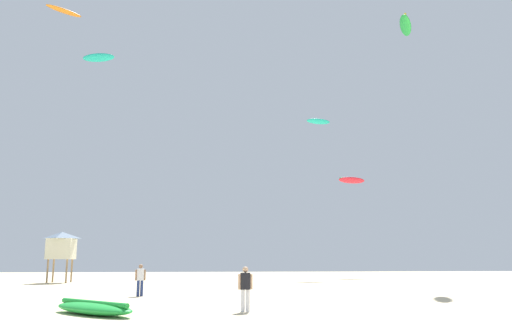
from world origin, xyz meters
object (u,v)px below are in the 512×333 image
at_px(person_midground, 140,278).
at_px(kite_aloft_0, 352,180).
at_px(person_foreground, 245,285).
at_px(lifeguard_tower, 62,245).
at_px(kite_grounded_near, 93,308).
at_px(kite_aloft_4, 405,26).
at_px(kite_aloft_2, 64,11).
at_px(kite_aloft_3, 99,58).
at_px(kite_aloft_5, 318,121).

distance_m(person_midground, kite_aloft_0, 33.44).
bearing_deg(person_foreground, lifeguard_tower, 25.53).
distance_m(kite_grounded_near, kite_aloft_0, 40.84).
height_order(lifeguard_tower, kite_aloft_4, kite_aloft_4).
xyz_separation_m(person_foreground, kite_aloft_2, (-17.37, 31.05, 26.95)).
xyz_separation_m(person_midground, kite_aloft_2, (-12.28, 22.84, 26.96)).
height_order(kite_aloft_2, kite_aloft_4, kite_aloft_2).
xyz_separation_m(person_midground, kite_aloft_4, (19.30, 8.70, 19.71)).
relative_size(kite_aloft_3, kite_aloft_5, 1.25).
bearing_deg(kite_aloft_4, kite_grounded_near, -138.75).
height_order(kite_aloft_0, kite_aloft_4, kite_aloft_4).
distance_m(person_midground, kite_aloft_3, 31.70).
bearing_deg(lifeguard_tower, person_foreground, -59.71).
bearing_deg(kite_grounded_near, kite_aloft_4, 41.25).
relative_size(kite_grounded_near, kite_aloft_5, 1.36).
xyz_separation_m(kite_aloft_0, kite_aloft_3, (-27.45, -3.71, 11.89)).
height_order(kite_grounded_near, kite_aloft_5, kite_aloft_5).
distance_m(kite_grounded_near, lifeguard_tower, 25.47).
distance_m(kite_aloft_4, kite_aloft_5, 15.78).
bearing_deg(lifeguard_tower, kite_aloft_0, 20.21).
height_order(person_midground, kite_aloft_4, kite_aloft_4).
distance_m(person_midground, lifeguard_tower, 17.71).
distance_m(kite_aloft_2, kite_aloft_3, 6.96).
relative_size(kite_aloft_2, kite_aloft_5, 1.30).
relative_size(lifeguard_tower, kite_aloft_4, 1.06).
distance_m(kite_aloft_0, kite_aloft_5, 7.66).
distance_m(kite_grounded_near, kite_aloft_4, 33.31).
height_order(lifeguard_tower, kite_aloft_5, kite_aloft_5).
bearing_deg(kite_aloft_2, kite_grounded_near, -69.43).
relative_size(kite_aloft_2, kite_aloft_4, 0.95).
xyz_separation_m(kite_aloft_0, kite_aloft_5, (-4.13, -2.24, 6.05)).
xyz_separation_m(person_midground, kite_aloft_5, (15.16, 23.36, 15.59)).
bearing_deg(kite_aloft_2, kite_aloft_3, -13.04).
distance_m(person_midground, kite_aloft_5, 31.92).
bearing_deg(kite_grounded_near, kite_aloft_2, 110.57).
bearing_deg(kite_aloft_0, kite_aloft_3, -172.31).
bearing_deg(lifeguard_tower, kite_grounded_near, -71.13).
bearing_deg(kite_aloft_3, kite_aloft_0, 7.69).
relative_size(person_midground, kite_aloft_5, 0.59).
relative_size(person_midground, lifeguard_tower, 0.41).
bearing_deg(kite_aloft_4, kite_aloft_5, 105.78).
bearing_deg(lifeguard_tower, kite_aloft_5, 18.68).
bearing_deg(person_midground, kite_grounded_near, -13.32).
relative_size(lifeguard_tower, kite_aloft_5, 1.45).
bearing_deg(kite_aloft_3, kite_grounded_near, -75.85).
bearing_deg(lifeguard_tower, person_midground, -60.55).
height_order(person_foreground, kite_aloft_4, kite_aloft_4).
bearing_deg(person_foreground, kite_aloft_0, -27.55).
xyz_separation_m(kite_aloft_3, kite_aloft_5, (23.32, 1.47, -5.84)).
distance_m(kite_aloft_2, kite_aloft_5, 29.70).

